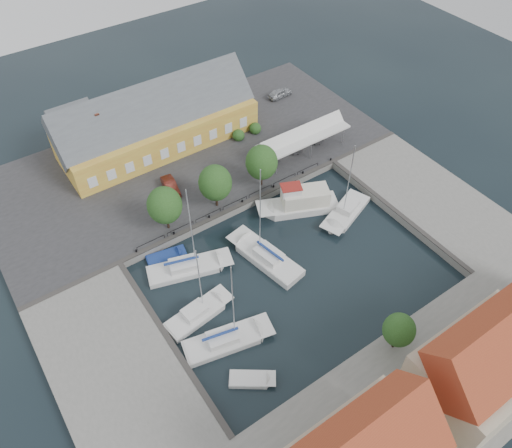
{
  "coord_description": "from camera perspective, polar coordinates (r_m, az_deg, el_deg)",
  "views": [
    {
      "loc": [
        -23.95,
        -28.83,
        46.08
      ],
      "look_at": [
        0.0,
        6.0,
        1.5
      ],
      "focal_mm": 35.0,
      "sensor_mm": 36.0,
      "label": 1
    }
  ],
  "objects": [
    {
      "name": "ground",
      "position": [
        59.4,
        3.29,
        -4.46
      ],
      "size": [
        140.0,
        140.0,
        0.0
      ],
      "primitive_type": "plane",
      "color": "black",
      "rests_on": "ground"
    },
    {
      "name": "north_quay",
      "position": [
        73.06,
        -7.64,
        7.45
      ],
      "size": [
        56.0,
        26.0,
        1.0
      ],
      "primitive_type": "cube",
      "color": "#2D2D30",
      "rests_on": "ground"
    },
    {
      "name": "west_quay",
      "position": [
        52.93,
        -15.49,
        -15.92
      ],
      "size": [
        12.0,
        24.0,
        1.0
      ],
      "primitive_type": "cube",
      "color": "slate",
      "rests_on": "ground"
    },
    {
      "name": "east_quay",
      "position": [
        70.07,
        18.9,
        2.92
      ],
      "size": [
        12.0,
        24.0,
        1.0
      ],
      "primitive_type": "cube",
      "color": "slate",
      "rests_on": "ground"
    },
    {
      "name": "south_bank",
      "position": [
        52.08,
        18.08,
        -18.85
      ],
      "size": [
        56.0,
        14.0,
        1.0
      ],
      "primitive_type": "cube",
      "color": "slate",
      "rests_on": "ground"
    },
    {
      "name": "quay_edge_fittings",
      "position": [
        61.07,
        0.68,
        -0.98
      ],
      "size": [
        56.0,
        24.72,
        0.4
      ],
      "color": "#383533",
      "rests_on": "north_quay"
    },
    {
      "name": "warehouse",
      "position": [
        73.9,
        -11.78,
        11.17
      ],
      "size": [
        28.56,
        14.0,
        9.55
      ],
      "color": "gold",
      "rests_on": "north_quay"
    },
    {
      "name": "tent_canopy",
      "position": [
        71.52,
        5.47,
        9.94
      ],
      "size": [
        14.0,
        4.0,
        2.83
      ],
      "color": "silver",
      "rests_on": "north_quay"
    },
    {
      "name": "quay_trees",
      "position": [
        62.02,
        -4.68,
        4.71
      ],
      "size": [
        18.2,
        4.2,
        6.3
      ],
      "color": "black",
      "rests_on": "north_quay"
    },
    {
      "name": "car_silver",
      "position": [
        84.33,
        2.74,
        14.73
      ],
      "size": [
        4.33,
        1.95,
        1.44
      ],
      "primitive_type": "imported",
      "rotation": [
        0.0,
        0.0,
        1.63
      ],
      "color": "#ABAEB3",
      "rests_on": "north_quay"
    },
    {
      "name": "car_red",
      "position": [
        67.01,
        -9.74,
        4.26
      ],
      "size": [
        2.13,
        4.51,
        1.43
      ],
      "primitive_type": "imported",
      "rotation": [
        0.0,
        0.0,
        -0.15
      ],
      "color": "#581C14",
      "rests_on": "north_quay"
    },
    {
      "name": "center_sailboat",
      "position": [
        59.32,
        1.16,
        -3.91
      ],
      "size": [
        4.94,
        10.71,
        14.05
      ],
      "color": "silver",
      "rests_on": "ground"
    },
    {
      "name": "trawler",
      "position": [
        64.96,
        5.14,
        2.36
      ],
      "size": [
        10.95,
        7.15,
        5.0
      ],
      "color": "silver",
      "rests_on": "ground"
    },
    {
      "name": "east_boat_a",
      "position": [
        65.6,
        10.22,
        1.29
      ],
      "size": [
        9.05,
        5.71,
        12.25
      ],
      "color": "silver",
      "rests_on": "ground"
    },
    {
      "name": "west_boat_a",
      "position": [
        58.96,
        -7.8,
        -5.07
      ],
      "size": [
        10.32,
        5.6,
        13.1
      ],
      "color": "silver",
      "rests_on": "ground"
    },
    {
      "name": "west_boat_c",
      "position": [
        55.11,
        -6.67,
        -10.23
      ],
      "size": [
        8.23,
        3.57,
        10.85
      ],
      "color": "silver",
      "rests_on": "ground"
    },
    {
      "name": "west_boat_d",
      "position": [
        53.13,
        -3.42,
        -13.2
      ],
      "size": [
        9.91,
        4.86,
        12.66
      ],
      "color": "silver",
      "rests_on": "ground"
    },
    {
      "name": "launch_sw",
      "position": [
        51.2,
        -0.54,
        -17.41
      ],
      "size": [
        4.71,
        4.06,
        0.98
      ],
      "color": "silver",
      "rests_on": "ground"
    },
    {
      "name": "launch_nw",
      "position": [
        60.65,
        -10.26,
        -3.83
      ],
      "size": [
        4.99,
        2.77,
        0.88
      ],
      "color": "navy",
      "rests_on": "ground"
    },
    {
      "name": "townhouses",
      "position": [
        48.18,
        23.15,
        -16.54
      ],
      "size": [
        36.3,
        8.5,
        12.0
      ],
      "color": "#BEB292",
      "rests_on": "south_bank"
    }
  ]
}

